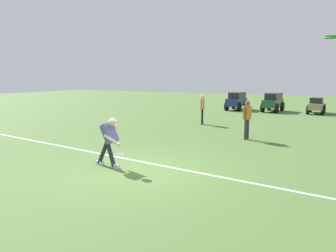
{
  "coord_description": "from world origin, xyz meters",
  "views": [
    {
      "loc": [
        4.66,
        -7.16,
        2.51
      ],
      "look_at": [
        -0.33,
        2.25,
        0.9
      ],
      "focal_mm": 35.0,
      "sensor_mm": 36.0,
      "label": 1
    }
  ],
  "objects_px": {
    "parked_car_slot_a": "(237,100)",
    "parked_car_slot_b": "(273,102)",
    "teammate_near_sideline": "(247,116)",
    "teammate_deep": "(202,107)",
    "frisbee_thrower": "(109,139)",
    "parked_car_slot_c": "(316,105)",
    "frisbee_in_flight": "(119,154)"
  },
  "relations": [
    {
      "from": "frisbee_thrower",
      "to": "frisbee_in_flight",
      "type": "height_order",
      "value": "frisbee_thrower"
    },
    {
      "from": "parked_car_slot_c",
      "to": "parked_car_slot_a",
      "type": "bearing_deg",
      "value": -178.9
    },
    {
      "from": "frisbee_thrower",
      "to": "parked_car_slot_b",
      "type": "height_order",
      "value": "frisbee_thrower"
    },
    {
      "from": "frisbee_in_flight",
      "to": "teammate_near_sideline",
      "type": "relative_size",
      "value": 0.22
    },
    {
      "from": "parked_car_slot_b",
      "to": "parked_car_slot_c",
      "type": "relative_size",
      "value": 1.12
    },
    {
      "from": "parked_car_slot_b",
      "to": "parked_car_slot_c",
      "type": "xyz_separation_m",
      "value": [
        2.89,
        0.03,
        -0.16
      ]
    },
    {
      "from": "teammate_near_sideline",
      "to": "teammate_deep",
      "type": "height_order",
      "value": "same"
    },
    {
      "from": "parked_car_slot_a",
      "to": "parked_car_slot_b",
      "type": "relative_size",
      "value": 0.98
    },
    {
      "from": "frisbee_thrower",
      "to": "teammate_deep",
      "type": "distance_m",
      "value": 8.98
    },
    {
      "from": "frisbee_thrower",
      "to": "frisbee_in_flight",
      "type": "bearing_deg",
      "value": -27.5
    },
    {
      "from": "parked_car_slot_a",
      "to": "teammate_deep",
      "type": "bearing_deg",
      "value": -86.08
    },
    {
      "from": "parked_car_slot_a",
      "to": "parked_car_slot_c",
      "type": "distance_m",
      "value": 5.56
    },
    {
      "from": "parked_car_slot_c",
      "to": "frisbee_in_flight",
      "type": "bearing_deg",
      "value": -101.57
    },
    {
      "from": "teammate_near_sideline",
      "to": "parked_car_slot_b",
      "type": "height_order",
      "value": "teammate_near_sideline"
    },
    {
      "from": "parked_car_slot_a",
      "to": "parked_car_slot_b",
      "type": "height_order",
      "value": "same"
    },
    {
      "from": "teammate_deep",
      "to": "parked_car_slot_b",
      "type": "distance_m",
      "value": 8.72
    },
    {
      "from": "frisbee_thrower",
      "to": "parked_car_slot_c",
      "type": "bearing_deg",
      "value": 76.6
    },
    {
      "from": "frisbee_in_flight",
      "to": "parked_car_slot_a",
      "type": "relative_size",
      "value": 0.14
    },
    {
      "from": "parked_car_slot_a",
      "to": "frisbee_in_flight",
      "type": "bearing_deg",
      "value": -83.73
    },
    {
      "from": "teammate_near_sideline",
      "to": "teammate_deep",
      "type": "xyz_separation_m",
      "value": [
        -3.17,
        3.11,
        0.0
      ]
    },
    {
      "from": "frisbee_thrower",
      "to": "frisbee_in_flight",
      "type": "relative_size",
      "value": 4.05
    },
    {
      "from": "parked_car_slot_a",
      "to": "parked_car_slot_c",
      "type": "relative_size",
      "value": 1.1
    },
    {
      "from": "parked_car_slot_b",
      "to": "frisbee_thrower",
      "type": "bearing_deg",
      "value": -94.16
    },
    {
      "from": "teammate_near_sideline",
      "to": "parked_car_slot_b",
      "type": "xyz_separation_m",
      "value": [
        -1.08,
        11.57,
        -0.22
      ]
    },
    {
      "from": "frisbee_thrower",
      "to": "parked_car_slot_c",
      "type": "xyz_separation_m",
      "value": [
        4.15,
        17.43,
        -0.22
      ]
    },
    {
      "from": "frisbee_in_flight",
      "to": "parked_car_slot_c",
      "type": "bearing_deg",
      "value": 78.43
    },
    {
      "from": "parked_car_slot_a",
      "to": "parked_car_slot_b",
      "type": "bearing_deg",
      "value": 1.67
    },
    {
      "from": "teammate_deep",
      "to": "parked_car_slot_a",
      "type": "relative_size",
      "value": 0.64
    },
    {
      "from": "teammate_deep",
      "to": "parked_car_slot_b",
      "type": "height_order",
      "value": "teammate_deep"
    },
    {
      "from": "teammate_near_sideline",
      "to": "parked_car_slot_a",
      "type": "xyz_separation_m",
      "value": [
        -3.75,
        11.49,
        -0.22
      ]
    },
    {
      "from": "teammate_deep",
      "to": "parked_car_slot_a",
      "type": "height_order",
      "value": "teammate_deep"
    },
    {
      "from": "parked_car_slot_c",
      "to": "teammate_near_sideline",
      "type": "bearing_deg",
      "value": -98.87
    }
  ]
}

